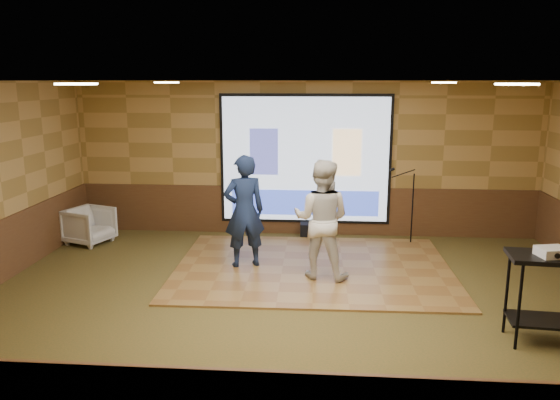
# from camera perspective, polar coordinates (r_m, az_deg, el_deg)

# --- Properties ---
(ground) EXTENTS (9.00, 9.00, 0.00)m
(ground) POSITION_cam_1_polar(r_m,az_deg,el_deg) (7.68, 1.64, -10.66)
(ground) COLOR #373E1C
(ground) RESTS_ON ground
(room_shell) EXTENTS (9.04, 7.04, 3.02)m
(room_shell) POSITION_cam_1_polar(r_m,az_deg,el_deg) (7.12, 1.74, 5.04)
(room_shell) COLOR #AF8949
(room_shell) RESTS_ON ground
(wainscot_back) EXTENTS (9.00, 0.04, 0.95)m
(wainscot_back) POSITION_cam_1_polar(r_m,az_deg,el_deg) (10.84, 2.59, -1.10)
(wainscot_back) COLOR #502F1A
(wainscot_back) RESTS_ON ground
(projector_screen) EXTENTS (3.32, 0.06, 2.52)m
(projector_screen) POSITION_cam_1_polar(r_m,az_deg,el_deg) (10.61, 2.64, 4.10)
(projector_screen) COLOR black
(projector_screen) RESTS_ON room_shell
(downlight_nw) EXTENTS (0.32, 0.32, 0.02)m
(downlight_nw) POSITION_cam_1_polar(r_m,az_deg,el_deg) (9.21, -11.75, 11.94)
(downlight_nw) COLOR #FFEEBF
(downlight_nw) RESTS_ON room_shell
(downlight_ne) EXTENTS (0.32, 0.32, 0.02)m
(downlight_ne) POSITION_cam_1_polar(r_m,az_deg,el_deg) (9.05, 16.74, 11.67)
(downlight_ne) COLOR #FFEEBF
(downlight_ne) RESTS_ON room_shell
(downlight_sw) EXTENTS (0.32, 0.32, 0.02)m
(downlight_sw) POSITION_cam_1_polar(r_m,az_deg,el_deg) (6.11, -20.49, 11.30)
(downlight_sw) COLOR #FFEEBF
(downlight_sw) RESTS_ON room_shell
(downlight_se) EXTENTS (0.32, 0.32, 0.02)m
(downlight_se) POSITION_cam_1_polar(r_m,az_deg,el_deg) (5.85, 23.49, 11.04)
(downlight_se) COLOR #FFEEBF
(downlight_se) RESTS_ON room_shell
(dance_floor) EXTENTS (4.49, 3.45, 0.03)m
(dance_floor) POSITION_cam_1_polar(r_m,az_deg,el_deg) (8.99, 3.46, -7.04)
(dance_floor) COLOR olive
(dance_floor) RESTS_ON ground
(player_left) EXTENTS (0.78, 0.65, 1.83)m
(player_left) POSITION_cam_1_polar(r_m,az_deg,el_deg) (8.79, -3.75, -1.17)
(player_left) COLOR #162346
(player_left) RESTS_ON dance_floor
(player_right) EXTENTS (1.02, 0.87, 1.83)m
(player_right) POSITION_cam_1_polar(r_m,az_deg,el_deg) (8.29, 4.35, -2.02)
(player_right) COLOR silver
(player_right) RESTS_ON dance_floor
(av_table) EXTENTS (1.01, 0.53, 1.06)m
(av_table) POSITION_cam_1_polar(r_m,az_deg,el_deg) (7.05, 26.62, -7.53)
(av_table) COLOR black
(av_table) RESTS_ON ground
(projector) EXTENTS (0.36, 0.32, 0.10)m
(projector) POSITION_cam_1_polar(r_m,az_deg,el_deg) (6.89, 26.56, -4.88)
(projector) COLOR silver
(projector) RESTS_ON av_table
(mic_stand) EXTENTS (0.57, 0.23, 1.45)m
(mic_stand) POSITION_cam_1_polar(r_m,az_deg,el_deg) (10.43, 13.31, -1.88)
(mic_stand) COLOR black
(mic_stand) RESTS_ON ground
(banquet_chair) EXTENTS (0.96, 0.94, 0.68)m
(banquet_chair) POSITION_cam_1_polar(r_m,az_deg,el_deg) (10.83, -19.29, -2.55)
(banquet_chair) COLOR gray
(banquet_chair) RESTS_ON ground
(duffel_bag) EXTENTS (0.45, 0.30, 0.27)m
(duffel_bag) POSITION_cam_1_polar(r_m,az_deg,el_deg) (10.70, 3.32, -3.17)
(duffel_bag) COLOR black
(duffel_bag) RESTS_ON ground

